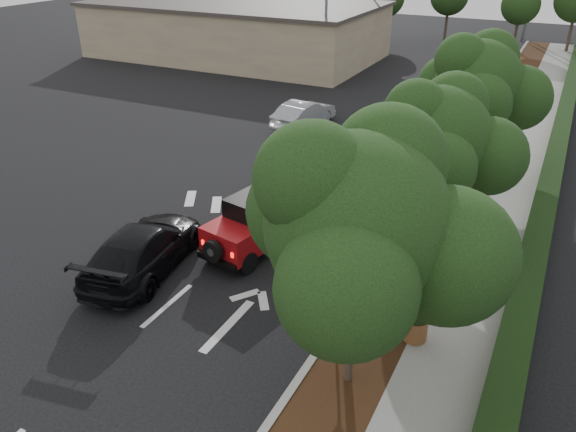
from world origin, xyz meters
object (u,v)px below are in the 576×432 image
Objects in this scene: black_suv_oncoming at (144,248)px; speed_hump_sign at (338,289)px; red_jeep at (257,223)px; silver_suv_ahead at (320,168)px.

speed_hump_sign is (6.55, -0.55, 0.88)m from black_suv_oncoming.
red_jeep is 5.21m from speed_hump_sign.
speed_hump_sign is (4.30, -8.70, 0.85)m from silver_suv_ahead.
silver_suv_ahead is at bearing 118.67° from speed_hump_sign.
silver_suv_ahead is 1.10× the size of black_suv_oncoming.
black_suv_oncoming is at bearing -93.54° from silver_suv_ahead.
speed_hump_sign reaches higher than black_suv_oncoming.
speed_hump_sign is at bearing -26.79° from red_jeep.
speed_hump_sign reaches higher than red_jeep.
black_suv_oncoming is 2.17× the size of speed_hump_sign.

